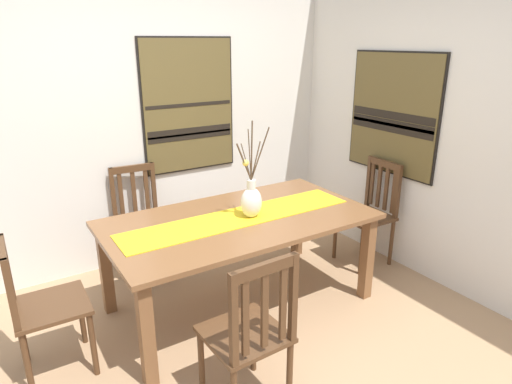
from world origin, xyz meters
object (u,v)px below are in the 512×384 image
(chair_0, at_px, (39,304))
(painting_on_side_wall, at_px, (393,114))
(painting_on_back_wall, at_px, (189,106))
(centerpiece_vase, at_px, (251,199))
(chair_1, at_px, (140,219))
(chair_3, at_px, (250,333))
(chair_2, at_px, (370,211))
(dining_table, at_px, (240,229))

(chair_0, xyz_separation_m, painting_on_side_wall, (2.97, 0.03, 0.87))
(chair_0, height_order, painting_on_side_wall, painting_on_side_wall)
(painting_on_back_wall, relative_size, painting_on_side_wall, 1.14)
(chair_0, relative_size, painting_on_back_wall, 0.74)
(centerpiece_vase, xyz_separation_m, chair_1, (-0.53, 1.00, -0.39))
(centerpiece_vase, bearing_deg, chair_3, -122.22)
(chair_3, distance_m, painting_on_back_wall, 2.36)
(chair_1, xyz_separation_m, chair_2, (1.84, -0.96, 0.01))
(painting_on_side_wall, bearing_deg, chair_3, -155.43)
(chair_1, height_order, chair_3, chair_3)
(chair_1, bearing_deg, painting_on_side_wall, -24.82)
(centerpiece_vase, height_order, painting_on_back_wall, painting_on_back_wall)
(chair_2, bearing_deg, dining_table, 179.80)
(dining_table, bearing_deg, chair_0, -179.60)
(dining_table, distance_m, chair_2, 1.39)
(chair_3, bearing_deg, centerpiece_vase, 57.78)
(painting_on_back_wall, bearing_deg, chair_1, -161.80)
(chair_0, bearing_deg, painting_on_side_wall, 0.50)
(chair_0, distance_m, painting_on_side_wall, 3.10)
(chair_3, xyz_separation_m, painting_on_back_wall, (0.63, 2.09, 0.91))
(centerpiece_vase, height_order, chair_3, centerpiece_vase)
(dining_table, relative_size, centerpiece_vase, 2.67)
(chair_1, height_order, chair_2, chair_2)
(chair_1, relative_size, painting_on_back_wall, 0.78)
(dining_table, relative_size, painting_on_side_wall, 1.84)
(painting_on_back_wall, bearing_deg, dining_table, -97.31)
(centerpiece_vase, distance_m, chair_1, 1.20)
(dining_table, distance_m, centerpiece_vase, 0.24)
(painting_on_back_wall, bearing_deg, chair_0, -142.83)
(chair_1, bearing_deg, chair_0, -133.99)
(chair_1, xyz_separation_m, chair_3, (-0.03, -1.89, 0.01))
(dining_table, distance_m, painting_on_side_wall, 1.74)
(chair_3, height_order, painting_on_back_wall, painting_on_back_wall)
(centerpiece_vase, height_order, chair_2, centerpiece_vase)
(chair_0, bearing_deg, chair_1, 46.01)
(centerpiece_vase, distance_m, chair_2, 1.36)
(painting_on_side_wall, bearing_deg, chair_1, 155.18)
(chair_0, distance_m, chair_2, 2.77)
(chair_2, relative_size, painting_on_back_wall, 0.79)
(chair_3, relative_size, painting_on_side_wall, 0.92)
(dining_table, xyz_separation_m, chair_3, (-0.48, -0.93, -0.15))
(dining_table, height_order, centerpiece_vase, centerpiece_vase)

